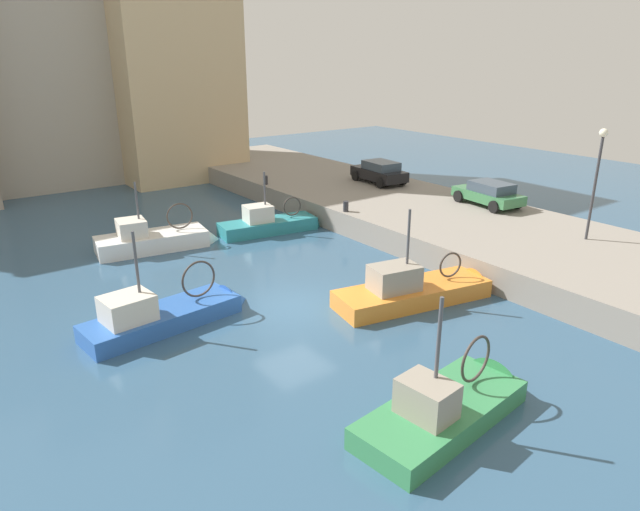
{
  "coord_description": "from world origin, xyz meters",
  "views": [
    {
      "loc": [
        -10.56,
        -15.95,
        8.95
      ],
      "look_at": [
        2.24,
        1.35,
        1.2
      ],
      "focal_mm": 31.55,
      "sensor_mm": 36.0,
      "label": 1
    }
  ],
  "objects_px": {
    "fishing_boat_teal": "(274,229)",
    "parked_car_green": "(489,193)",
    "fishing_boat_orange": "(419,297)",
    "quay_streetlamp": "(598,166)",
    "fishing_boat_white": "(159,246)",
    "mooring_bollard_mid": "(346,206)",
    "fishing_boat_green": "(451,413)",
    "fishing_boat_blue": "(170,320)",
    "mooring_bollard_north": "(266,180)",
    "parked_car_black": "(379,172)"
  },
  "relations": [
    {
      "from": "fishing_boat_teal",
      "to": "parked_car_green",
      "type": "bearing_deg",
      "value": -32.19
    },
    {
      "from": "fishing_boat_orange",
      "to": "quay_streetlamp",
      "type": "xyz_separation_m",
      "value": [
        8.74,
        -1.59,
        4.31
      ]
    },
    {
      "from": "parked_car_green",
      "to": "fishing_boat_white",
      "type": "bearing_deg",
      "value": 155.65
    },
    {
      "from": "parked_car_green",
      "to": "mooring_bollard_mid",
      "type": "relative_size",
      "value": 7.34
    },
    {
      "from": "fishing_boat_green",
      "to": "mooring_bollard_mid",
      "type": "xyz_separation_m",
      "value": [
        7.79,
        14.01,
        1.36
      ]
    },
    {
      "from": "fishing_boat_blue",
      "to": "parked_car_green",
      "type": "bearing_deg",
      "value": 2.92
    },
    {
      "from": "fishing_boat_white",
      "to": "fishing_boat_green",
      "type": "height_order",
      "value": "fishing_boat_green"
    },
    {
      "from": "fishing_boat_orange",
      "to": "parked_car_green",
      "type": "relative_size",
      "value": 1.76
    },
    {
      "from": "fishing_boat_green",
      "to": "fishing_boat_orange",
      "type": "bearing_deg",
      "value": 50.34
    },
    {
      "from": "fishing_boat_white",
      "to": "parked_car_green",
      "type": "xyz_separation_m",
      "value": [
        15.77,
        -7.14,
        1.75
      ]
    },
    {
      "from": "parked_car_green",
      "to": "fishing_boat_blue",
      "type": "bearing_deg",
      "value": -177.08
    },
    {
      "from": "fishing_boat_white",
      "to": "mooring_bollard_north",
      "type": "xyz_separation_m",
      "value": [
        8.81,
        4.48,
        1.35
      ]
    },
    {
      "from": "fishing_boat_blue",
      "to": "mooring_bollard_north",
      "type": "xyz_separation_m",
      "value": [
        11.57,
        12.56,
        1.32
      ]
    },
    {
      "from": "fishing_boat_orange",
      "to": "fishing_boat_white",
      "type": "xyz_separation_m",
      "value": [
        -5.71,
        11.87,
        -0.02
      ]
    },
    {
      "from": "fishing_boat_white",
      "to": "fishing_boat_blue",
      "type": "bearing_deg",
      "value": -108.9
    },
    {
      "from": "fishing_boat_teal",
      "to": "quay_streetlamp",
      "type": "bearing_deg",
      "value": -55.79
    },
    {
      "from": "quay_streetlamp",
      "to": "parked_car_black",
      "type": "bearing_deg",
      "value": 88.46
    },
    {
      "from": "parked_car_black",
      "to": "fishing_boat_white",
      "type": "bearing_deg",
      "value": -177.86
    },
    {
      "from": "fishing_boat_green",
      "to": "quay_streetlamp",
      "type": "xyz_separation_m",
      "value": [
        13.44,
        4.07,
        4.34
      ]
    },
    {
      "from": "fishing_boat_orange",
      "to": "mooring_bollard_mid",
      "type": "xyz_separation_m",
      "value": [
        3.09,
        8.35,
        1.33
      ]
    },
    {
      "from": "fishing_boat_teal",
      "to": "parked_car_black",
      "type": "height_order",
      "value": "fishing_boat_teal"
    },
    {
      "from": "fishing_boat_green",
      "to": "fishing_boat_blue",
      "type": "xyz_separation_m",
      "value": [
        -3.78,
        9.45,
        0.04
      ]
    },
    {
      "from": "fishing_boat_green",
      "to": "mooring_bollard_north",
      "type": "xyz_separation_m",
      "value": [
        7.79,
        22.01,
        1.36
      ]
    },
    {
      "from": "fishing_boat_orange",
      "to": "mooring_bollard_north",
      "type": "height_order",
      "value": "fishing_boat_orange"
    },
    {
      "from": "mooring_bollard_mid",
      "to": "fishing_boat_blue",
      "type": "bearing_deg",
      "value": -158.51
    },
    {
      "from": "parked_car_black",
      "to": "parked_car_green",
      "type": "relative_size",
      "value": 0.99
    },
    {
      "from": "fishing_boat_green",
      "to": "parked_car_black",
      "type": "relative_size",
      "value": 1.51
    },
    {
      "from": "fishing_boat_white",
      "to": "fishing_boat_green",
      "type": "xyz_separation_m",
      "value": [
        1.02,
        -17.54,
        -0.0
      ]
    },
    {
      "from": "fishing_boat_teal",
      "to": "fishing_boat_blue",
      "type": "height_order",
      "value": "fishing_boat_blue"
    },
    {
      "from": "fishing_boat_white",
      "to": "mooring_bollard_mid",
      "type": "bearing_deg",
      "value": -21.81
    },
    {
      "from": "fishing_boat_green",
      "to": "fishing_boat_blue",
      "type": "relative_size",
      "value": 0.95
    },
    {
      "from": "fishing_boat_blue",
      "to": "parked_car_black",
      "type": "height_order",
      "value": "fishing_boat_blue"
    },
    {
      "from": "fishing_boat_green",
      "to": "quay_streetlamp",
      "type": "relative_size",
      "value": 1.25
    },
    {
      "from": "fishing_boat_white",
      "to": "parked_car_black",
      "type": "relative_size",
      "value": 1.53
    },
    {
      "from": "fishing_boat_orange",
      "to": "fishing_boat_blue",
      "type": "height_order",
      "value": "fishing_boat_orange"
    },
    {
      "from": "parked_car_black",
      "to": "mooring_bollard_mid",
      "type": "height_order",
      "value": "parked_car_black"
    },
    {
      "from": "quay_streetlamp",
      "to": "mooring_bollard_mid",
      "type": "bearing_deg",
      "value": 119.62
    },
    {
      "from": "mooring_bollard_north",
      "to": "parked_car_green",
      "type": "bearing_deg",
      "value": -59.05
    },
    {
      "from": "fishing_boat_white",
      "to": "fishing_boat_green",
      "type": "bearing_deg",
      "value": -86.68
    },
    {
      "from": "fishing_boat_white",
      "to": "quay_streetlamp",
      "type": "distance_m",
      "value": 20.23
    },
    {
      "from": "fishing_boat_teal",
      "to": "mooring_bollard_north",
      "type": "relative_size",
      "value": 11.07
    },
    {
      "from": "fishing_boat_orange",
      "to": "fishing_boat_green",
      "type": "bearing_deg",
      "value": -129.66
    },
    {
      "from": "fishing_boat_blue",
      "to": "mooring_bollard_north",
      "type": "bearing_deg",
      "value": 47.33
    },
    {
      "from": "parked_car_black",
      "to": "mooring_bollard_north",
      "type": "height_order",
      "value": "parked_car_black"
    },
    {
      "from": "fishing_boat_white",
      "to": "parked_car_black",
      "type": "height_order",
      "value": "fishing_boat_white"
    },
    {
      "from": "parked_car_green",
      "to": "quay_streetlamp",
      "type": "height_order",
      "value": "quay_streetlamp"
    },
    {
      "from": "fishing_boat_orange",
      "to": "fishing_boat_teal",
      "type": "distance_m",
      "value": 10.92
    },
    {
      "from": "fishing_boat_orange",
      "to": "quay_streetlamp",
      "type": "bearing_deg",
      "value": -10.32
    },
    {
      "from": "fishing_boat_teal",
      "to": "fishing_boat_blue",
      "type": "distance_m",
      "value": 11.26
    },
    {
      "from": "fishing_boat_green",
      "to": "fishing_boat_white",
      "type": "bearing_deg",
      "value": 93.32
    }
  ]
}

